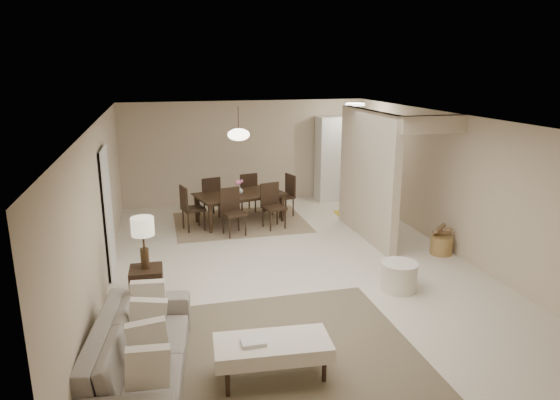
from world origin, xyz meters
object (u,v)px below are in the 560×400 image
object	(u,v)px
pantry_cabinet	(340,158)
sofa	(140,351)
side_table	(147,285)
round_pouf	(399,276)
wicker_basket	(441,245)
dining_table	(240,208)
ottoman_bench	(272,348)

from	to	relation	value
pantry_cabinet	sofa	distance (m)	8.30
side_table	round_pouf	distance (m)	3.74
wicker_basket	round_pouf	bearing A→B (deg)	-140.67
round_pouf	wicker_basket	xyz separation A→B (m)	(1.45, 1.18, -0.05)
pantry_cabinet	dining_table	size ratio (longest dim) A/B	1.14
pantry_cabinet	ottoman_bench	xyz separation A→B (m)	(-3.42, -7.03, -0.69)
pantry_cabinet	side_table	bearing A→B (deg)	-134.78
dining_table	ottoman_bench	bearing A→B (deg)	-110.73
pantry_cabinet	round_pouf	world-z (taller)	pantry_cabinet
wicker_basket	side_table	bearing A→B (deg)	-172.95
round_pouf	wicker_basket	distance (m)	1.87
side_table	wicker_basket	world-z (taller)	side_table
side_table	round_pouf	bearing A→B (deg)	-8.41
side_table	wicker_basket	xyz separation A→B (m)	(5.15, 0.64, -0.09)
pantry_cabinet	round_pouf	xyz separation A→B (m)	(-1.05, -5.33, -0.83)
pantry_cabinet	side_table	distance (m)	6.79
dining_table	pantry_cabinet	bearing A→B (deg)	11.95
sofa	side_table	size ratio (longest dim) A/B	4.72
round_pouf	side_table	bearing A→B (deg)	171.59
ottoman_bench	wicker_basket	distance (m)	4.79
sofa	wicker_basket	size ratio (longest dim) A/B	6.16
sofa	round_pouf	xyz separation A→B (m)	(3.75, 1.40, -0.13)
ottoman_bench	dining_table	xyz separation A→B (m)	(0.61, 5.63, -0.04)
side_table	dining_table	bearing A→B (deg)	60.18
ottoman_bench	side_table	xyz separation A→B (m)	(-1.33, 2.25, -0.11)
sofa	dining_table	size ratio (longest dim) A/B	1.29
side_table	wicker_basket	size ratio (longest dim) A/B	1.30
ottoman_bench	round_pouf	world-z (taller)	ottoman_bench
ottoman_bench	round_pouf	bearing A→B (deg)	40.01
ottoman_bench	round_pouf	xyz separation A→B (m)	(2.37, 1.70, -0.14)
dining_table	sofa	bearing A→B (deg)	-125.07
pantry_cabinet	round_pouf	size ratio (longest dim) A/B	3.76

